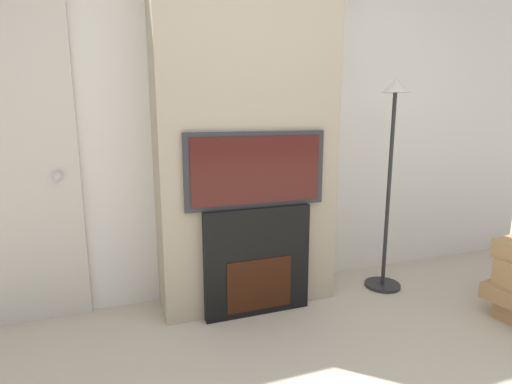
% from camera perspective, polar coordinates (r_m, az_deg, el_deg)
% --- Properties ---
extents(wall_back, '(6.00, 0.06, 2.70)m').
position_cam_1_polar(wall_back, '(3.05, -2.84, 10.44)').
color(wall_back, silver).
rests_on(wall_back, ground_plane).
extents(chimney_breast, '(1.26, 0.41, 2.70)m').
position_cam_1_polar(chimney_breast, '(2.83, -1.43, 10.38)').
color(chimney_breast, tan).
rests_on(chimney_breast, ground_plane).
extents(fireplace, '(0.75, 0.15, 0.77)m').
position_cam_1_polar(fireplace, '(2.83, 0.01, -9.74)').
color(fireplace, black).
rests_on(fireplace, ground_plane).
extents(television, '(0.97, 0.07, 0.51)m').
position_cam_1_polar(television, '(2.66, 0.02, 3.20)').
color(television, '#2D2D33').
rests_on(television, fireplace).
extents(floor_lamp, '(0.28, 0.28, 1.64)m').
position_cam_1_polar(floor_lamp, '(3.23, 18.67, 4.09)').
color(floor_lamp, '#262628').
rests_on(floor_lamp, ground_plane).
extents(entry_door, '(0.89, 0.09, 2.06)m').
position_cam_1_polar(entry_door, '(2.96, -32.43, 2.48)').
color(entry_door, beige).
rests_on(entry_door, ground_plane).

